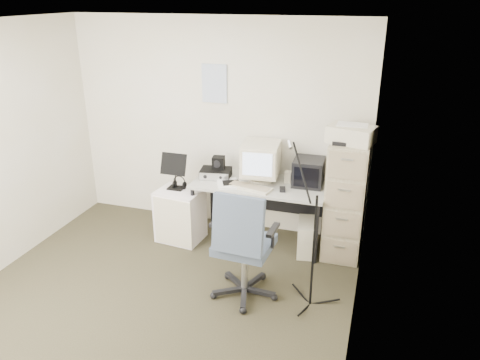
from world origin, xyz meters
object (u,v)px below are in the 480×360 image
(desk, at_px, (260,212))
(side_cart, at_px, (180,215))
(office_chair, at_px, (244,243))
(filing_cabinet, at_px, (346,199))

(desk, xyz_separation_m, side_cart, (-0.89, -0.24, -0.06))
(office_chair, xyz_separation_m, side_cart, (-1.03, 0.83, -0.26))
(office_chair, height_order, side_cart, office_chair)
(desk, distance_m, office_chair, 1.09)
(filing_cabinet, distance_m, side_cart, 1.89)
(side_cart, bearing_deg, desk, 20.59)
(filing_cabinet, bearing_deg, office_chair, -126.56)
(filing_cabinet, bearing_deg, desk, -178.19)
(desk, height_order, office_chair, office_chair)
(office_chair, distance_m, side_cart, 1.35)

